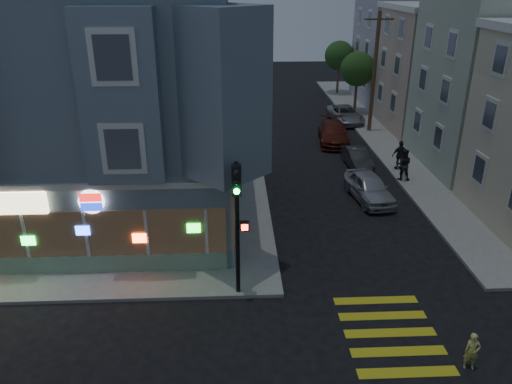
{
  "coord_description": "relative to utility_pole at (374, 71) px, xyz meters",
  "views": [
    {
      "loc": [
        1.16,
        -14.02,
        11.44
      ],
      "look_at": [
        2.09,
        5.63,
        2.91
      ],
      "focal_mm": 35.0,
      "sensor_mm": 36.0,
      "label": 1
    }
  ],
  "objects": [
    {
      "name": "running_child",
      "position": [
        -3.49,
        -26.03,
        -4.15
      ],
      "size": [
        0.52,
        0.38,
        1.3
      ],
      "primitive_type": "imported",
      "rotation": [
        0.0,
        0.0,
        -0.16
      ],
      "color": "#CDCF6A",
      "rests_on": "ground"
    },
    {
      "name": "traffic_signal",
      "position": [
        -10.74,
        -21.84,
        -1.02
      ],
      "size": [
        0.61,
        0.6,
        5.36
      ],
      "rotation": [
        0.0,
        0.0,
        0.01
      ],
      "color": "black",
      "rests_on": "sidewalk_nw"
    },
    {
      "name": "parked_car_c",
      "position": [
        -3.4,
        -2.63,
        -4.05
      ],
      "size": [
        2.63,
        5.35,
        1.49
      ],
      "primitive_type": "imported",
      "rotation": [
        0.0,
        0.0,
        -0.11
      ],
      "color": "#581E14",
      "rests_on": "ground"
    },
    {
      "name": "row_house_d",
      "position": [
        7.5,
        10.0,
        0.6
      ],
      "size": [
        12.0,
        8.6,
        10.5
      ],
      "primitive_type": "cube",
      "color": "#ADA6B7",
      "rests_on": "sidewalk_ne"
    },
    {
      "name": "street_tree_near",
      "position": [
        0.2,
        6.0,
        -0.86
      ],
      "size": [
        3.0,
        3.0,
        5.3
      ],
      "color": "#4C3826",
      "rests_on": "sidewalk_ne"
    },
    {
      "name": "parked_car_b",
      "position": [
        -2.82,
        -7.83,
        -4.19
      ],
      "size": [
        1.45,
        3.74,
        1.21
      ],
      "primitive_type": "imported",
      "rotation": [
        0.0,
        0.0,
        0.05
      ],
      "color": "#343739",
      "rests_on": "ground"
    },
    {
      "name": "parked_car_d",
      "position": [
        -1.3,
        2.97,
        -4.12
      ],
      "size": [
        2.71,
        5.09,
        1.36
      ],
      "primitive_type": "imported",
      "rotation": [
        0.0,
        0.0,
        0.09
      ],
      "color": "#9C9FA6",
      "rests_on": "ground"
    },
    {
      "name": "row_house_c",
      "position": [
        7.5,
        1.0,
        -0.15
      ],
      "size": [
        12.0,
        8.6,
        9.0
      ],
      "primitive_type": "cube",
      "color": "#B9A98F",
      "rests_on": "sidewalk_ne"
    },
    {
      "name": "utility_pole",
      "position": [
        0.0,
        0.0,
        0.0
      ],
      "size": [
        2.2,
        0.3,
        9.0
      ],
      "color": "#4C3826",
      "rests_on": "sidewalk_ne"
    },
    {
      "name": "sidewalk_nw",
      "position": [
        -25.5,
        -1.0,
        -4.72
      ],
      "size": [
        33.0,
        42.0,
        0.15
      ],
      "primitive_type": "cube",
      "color": "gray",
      "rests_on": "ground"
    },
    {
      "name": "parked_car_a",
      "position": [
        -3.4,
        -13.03,
        -4.06
      ],
      "size": [
        2.3,
        4.54,
        1.48
      ],
      "primitive_type": "imported",
      "rotation": [
        0.0,
        0.0,
        0.13
      ],
      "color": "#B4B5BC",
      "rests_on": "ground"
    },
    {
      "name": "ground",
      "position": [
        -12.0,
        -24.0,
        -4.8
      ],
      "size": [
        120.0,
        120.0,
        0.0
      ],
      "primitive_type": "plane",
      "color": "black",
      "rests_on": "ground"
    },
    {
      "name": "pedestrian_a",
      "position": [
        -0.7,
        -10.49,
        -3.69
      ],
      "size": [
        1.09,
        0.95,
        1.91
      ],
      "primitive_type": "imported",
      "rotation": [
        0.0,
        0.0,
        2.86
      ],
      "color": "black",
      "rests_on": "sidewalk_ne"
    },
    {
      "name": "street_tree_far",
      "position": [
        0.2,
        14.0,
        -0.86
      ],
      "size": [
        3.0,
        3.0,
        5.3
      ],
      "color": "#4C3826",
      "rests_on": "sidewalk_ne"
    },
    {
      "name": "fire_hydrant",
      "position": [
        -0.62,
        -10.59,
        -4.26
      ],
      "size": [
        0.42,
        0.24,
        0.73
      ],
      "color": "white",
      "rests_on": "sidewalk_ne"
    },
    {
      "name": "corner_building",
      "position": [
        -18.0,
        -13.02,
        1.02
      ],
      "size": [
        14.6,
        14.6,
        11.4
      ],
      "color": "slate",
      "rests_on": "sidewalk_nw"
    },
    {
      "name": "pedestrian_b",
      "position": [
        -0.33,
        -8.71,
        -3.72
      ],
      "size": [
        1.14,
        0.6,
        1.85
      ],
      "primitive_type": "imported",
      "rotation": [
        0.0,
        0.0,
        3.29
      ],
      "color": "#25222A",
      "rests_on": "sidewalk_ne"
    },
    {
      "name": "sidewalk_ne",
      "position": [
        11.0,
        -1.0,
        -4.72
      ],
      "size": [
        24.0,
        42.0,
        0.15
      ],
      "primitive_type": "cube",
      "color": "gray",
      "rests_on": "ground"
    }
  ]
}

